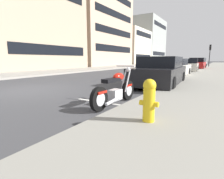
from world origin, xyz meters
TOP-DOWN VIEW (x-y plane):
  - ground_plane at (0.00, 0.00)m, footprint 260.00×260.00m
  - sidewalk_near_curb at (12.00, -7.00)m, footprint 120.00×4.40m
  - sidewalk_far_curb at (12.00, 7.20)m, footprint 120.00×5.00m
  - parking_stall_stripe at (0.00, -4.10)m, footprint 0.12×2.20m
  - parked_motorcycle at (-0.02, -4.42)m, footprint 2.15×0.62m
  - parked_car_across_street at (4.44, -4.41)m, footprint 4.60×2.09m
  - parked_car_at_intersection at (9.68, -3.96)m, footprint 4.08×1.95m
  - parked_car_second_in_row at (15.77, -4.14)m, footprint 4.38×2.02m
  - parked_car_behind_motorcycle at (21.65, -4.38)m, footprint 4.19×1.94m
  - parked_car_near_corner at (27.41, -4.10)m, footprint 4.56×2.08m
  - crossing_truck at (34.91, 1.43)m, footprint 2.38×5.04m
  - fire_hydrant at (-1.22, -5.83)m, footprint 0.24×0.36m
  - traffic_signal_near_corner at (28.67, -5.44)m, footprint 0.36×0.28m
  - townhouse_near_left at (9.82, 15.37)m, footprint 12.25×11.80m
  - townhouse_mid_block at (24.00, 14.88)m, footprint 14.44×10.82m
  - townhouse_corner_block at (38.14, 14.41)m, footprint 11.54×9.88m
  - townhouse_behind_pole at (51.55, 14.81)m, footprint 14.70×10.69m

SIDE VIEW (x-z plane):
  - ground_plane at x=0.00m, z-range 0.00..0.00m
  - parking_stall_stripe at x=0.00m, z-range 0.00..0.01m
  - sidewalk_near_curb at x=12.00m, z-range 0.00..0.14m
  - sidewalk_far_curb at x=12.00m, z-range 0.00..0.14m
  - parked_motorcycle at x=-0.02m, z-range -0.13..0.98m
  - fire_hydrant at x=-1.22m, z-range 0.16..0.97m
  - parked_car_at_intersection at x=9.68m, z-range -0.04..1.29m
  - parked_car_second_in_row at x=15.77m, z-range -0.03..1.33m
  - parked_car_across_street at x=4.44m, z-range -0.03..1.39m
  - parked_car_near_corner at x=27.41m, z-range -0.05..1.44m
  - parked_car_behind_motorcycle at x=21.65m, z-range -0.04..1.44m
  - crossing_truck at x=34.91m, z-range -0.06..1.81m
  - traffic_signal_near_corner at x=28.67m, z-range 0.92..4.38m
  - townhouse_corner_block at x=38.14m, z-range 0.00..8.63m
  - townhouse_near_left at x=9.82m, z-range 0.00..10.58m
  - townhouse_behind_pole at x=51.55m, z-range 0.00..13.68m
  - townhouse_mid_block at x=24.00m, z-range 0.00..14.36m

